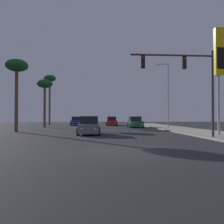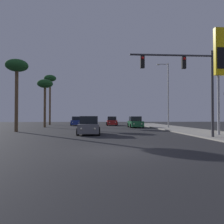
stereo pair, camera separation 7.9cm
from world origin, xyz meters
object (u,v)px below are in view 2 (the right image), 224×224
(traffic_light_mast, at_px, (189,76))
(palm_tree_mid, at_px, (45,86))
(palm_tree_far, at_px, (50,81))
(car_blue, at_px, (77,121))
(street_lamp, at_px, (167,92))
(car_green, at_px, (135,123))
(palm_tree_near, at_px, (17,69))
(car_red, at_px, (112,121))
(car_grey, at_px, (89,126))

(traffic_light_mast, bearing_deg, palm_tree_mid, 129.15)
(palm_tree_far, bearing_deg, traffic_light_mast, -60.04)
(car_blue, height_order, street_lamp, street_lamp)
(car_green, xyz_separation_m, palm_tree_near, (-14.48, -8.28, 6.07))
(car_blue, relative_size, palm_tree_far, 0.43)
(car_blue, xyz_separation_m, palm_tree_mid, (-4.23, -7.18, 5.66))
(car_red, height_order, palm_tree_mid, palm_tree_mid)
(street_lamp, height_order, palm_tree_mid, street_lamp)
(car_green, xyz_separation_m, traffic_light_mast, (1.20, -16.73, 3.91))
(street_lamp, distance_m, palm_tree_near, 19.36)
(car_grey, distance_m, traffic_light_mast, 9.70)
(traffic_light_mast, bearing_deg, palm_tree_near, 151.66)
(palm_tree_mid, distance_m, palm_tree_near, 10.03)
(palm_tree_near, bearing_deg, car_grey, -26.31)
(car_grey, height_order, palm_tree_mid, palm_tree_mid)
(street_lamp, height_order, palm_tree_near, street_lamp)
(palm_tree_far, relative_size, palm_tree_mid, 1.35)
(car_grey, bearing_deg, traffic_light_mast, 149.28)
(traffic_light_mast, distance_m, street_lamp, 14.20)
(car_green, distance_m, car_blue, 13.09)
(car_grey, relative_size, palm_tree_near, 0.55)
(traffic_light_mast, height_order, palm_tree_mid, palm_tree_mid)
(street_lamp, bearing_deg, palm_tree_far, 142.90)
(car_green, bearing_deg, car_grey, 62.12)
(palm_tree_far, xyz_separation_m, palm_tree_mid, (1.38, -10.00, -2.30))
(car_red, relative_size, palm_tree_mid, 0.58)
(car_blue, xyz_separation_m, palm_tree_near, (-4.88, -17.18, 6.07))
(palm_tree_near, bearing_deg, palm_tree_mid, 86.26)
(car_red, distance_m, traffic_light_mast, 25.96)
(traffic_light_mast, distance_m, palm_tree_far, 33.09)
(car_red, height_order, palm_tree_near, palm_tree_near)
(car_grey, bearing_deg, street_lamp, -138.40)
(car_red, xyz_separation_m, palm_tree_near, (-11.49, -16.87, 6.07))
(car_green, distance_m, palm_tree_near, 17.75)
(car_blue, height_order, car_red, same)
(car_grey, distance_m, palm_tree_mid, 16.77)
(street_lamp, bearing_deg, palm_tree_mid, 165.72)
(car_grey, bearing_deg, car_blue, -81.92)
(car_grey, distance_m, palm_tree_near, 10.81)
(car_green, height_order, car_grey, same)
(street_lamp, height_order, palm_tree_far, palm_tree_far)
(traffic_light_mast, bearing_deg, car_green, 94.09)
(street_lamp, bearing_deg, car_grey, -138.06)
(car_blue, distance_m, palm_tree_near, 18.86)
(traffic_light_mast, bearing_deg, palm_tree_far, 119.96)
(palm_tree_far, bearing_deg, palm_tree_near, -87.91)
(car_green, xyz_separation_m, car_grey, (-6.46, -12.24, 0.00))
(car_blue, relative_size, street_lamp, 0.48)
(street_lamp, bearing_deg, traffic_light_mast, -101.48)
(car_grey, xyz_separation_m, palm_tree_far, (-8.74, 23.96, 7.95))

